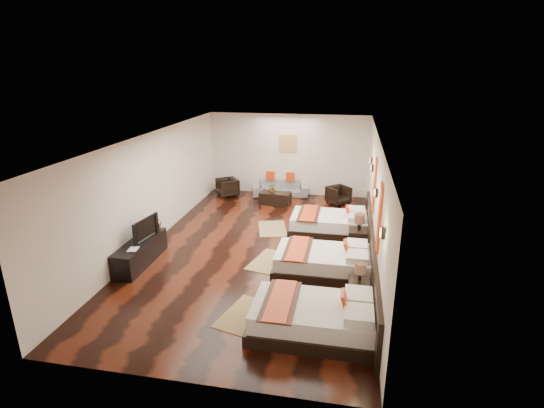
% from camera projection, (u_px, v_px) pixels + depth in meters
% --- Properties ---
extents(floor, '(5.50, 9.50, 0.01)m').
position_uv_depth(floor, '(259.00, 248.00, 10.46)').
color(floor, black).
rests_on(floor, ground).
extents(ceiling, '(5.50, 9.50, 0.01)m').
position_uv_depth(ceiling, '(257.00, 137.00, 9.56)').
color(ceiling, white).
rests_on(ceiling, floor).
extents(back_wall, '(5.50, 0.01, 2.80)m').
position_uv_depth(back_wall, '(288.00, 155.00, 14.43)').
color(back_wall, silver).
rests_on(back_wall, floor).
extents(left_wall, '(0.01, 9.50, 2.80)m').
position_uv_depth(left_wall, '(152.00, 189.00, 10.50)').
color(left_wall, silver).
rests_on(left_wall, floor).
extents(right_wall, '(0.01, 9.50, 2.80)m').
position_uv_depth(right_wall, '(375.00, 202.00, 9.52)').
color(right_wall, silver).
rests_on(right_wall, floor).
extents(headboard_panel, '(0.08, 6.60, 0.90)m').
position_uv_depth(headboard_panel, '(371.00, 254.00, 9.09)').
color(headboard_panel, black).
rests_on(headboard_panel, floor).
extents(bed_near, '(2.17, 1.36, 0.83)m').
position_uv_depth(bed_near, '(315.00, 318.00, 7.09)').
color(bed_near, black).
rests_on(bed_near, floor).
extents(bed_mid, '(2.11, 1.33, 0.81)m').
position_uv_depth(bed_mid, '(324.00, 262.00, 9.12)').
color(bed_mid, black).
rests_on(bed_mid, floor).
extents(bed_far, '(2.11, 1.32, 0.80)m').
position_uv_depth(bed_far, '(330.00, 223.00, 11.30)').
color(bed_far, black).
rests_on(bed_far, floor).
extents(nightstand_a, '(0.41, 0.41, 0.81)m').
position_uv_depth(nightstand_a, '(359.00, 288.00, 8.04)').
color(nightstand_a, black).
rests_on(nightstand_a, floor).
extents(nightstand_b, '(0.48, 0.48, 0.94)m').
position_uv_depth(nightstand_b, '(358.00, 237.00, 10.26)').
color(nightstand_b, black).
rests_on(nightstand_b, floor).
extents(jute_mat_near, '(1.04, 1.35, 0.01)m').
position_uv_depth(jute_mat_near, '(245.00, 315.00, 7.66)').
color(jute_mat_near, '#957E4C').
rests_on(jute_mat_near, floor).
extents(jute_mat_mid, '(1.02, 1.35, 0.01)m').
position_uv_depth(jute_mat_mid, '(270.00, 261.00, 9.73)').
color(jute_mat_mid, '#957E4C').
rests_on(jute_mat_mid, floor).
extents(jute_mat_far, '(1.02, 1.35, 0.01)m').
position_uv_depth(jute_mat_far, '(272.00, 229.00, 11.67)').
color(jute_mat_far, '#957E4C').
rests_on(jute_mat_far, floor).
extents(tv_console, '(0.50, 1.80, 0.55)m').
position_uv_depth(tv_console, '(140.00, 252.00, 9.58)').
color(tv_console, black).
rests_on(tv_console, floor).
extents(tv, '(0.25, 0.93, 0.53)m').
position_uv_depth(tv, '(143.00, 229.00, 9.52)').
color(tv, black).
rests_on(tv, tv_console).
extents(book, '(0.24, 0.30, 0.03)m').
position_uv_depth(book, '(128.00, 249.00, 9.04)').
color(book, black).
rests_on(book, tv_console).
extents(figurine, '(0.46, 0.46, 0.38)m').
position_uv_depth(figurine, '(154.00, 222.00, 10.15)').
color(figurine, brown).
rests_on(figurine, tv_console).
extents(sofa, '(1.99, 1.06, 0.55)m').
position_uv_depth(sofa, '(280.00, 188.00, 14.55)').
color(sofa, slate).
rests_on(sofa, floor).
extents(armchair_left, '(0.95, 0.94, 0.62)m').
position_uv_depth(armchair_left, '(227.00, 187.00, 14.50)').
color(armchair_left, black).
rests_on(armchair_left, floor).
extents(armchair_right, '(0.91, 0.91, 0.59)m').
position_uv_depth(armchair_right, '(338.00, 195.00, 13.67)').
color(armchair_right, black).
rests_on(armchair_right, floor).
extents(coffee_table, '(1.04, 0.59, 0.40)m').
position_uv_depth(coffee_table, '(275.00, 198.00, 13.68)').
color(coffee_table, black).
rests_on(coffee_table, floor).
extents(table_plant, '(0.29, 0.25, 0.30)m').
position_uv_depth(table_plant, '(273.00, 188.00, 13.60)').
color(table_plant, '#27571D').
rests_on(table_plant, coffee_table).
extents(orange_panel_a, '(0.04, 0.40, 1.30)m').
position_uv_depth(orange_panel_a, '(380.00, 218.00, 7.66)').
color(orange_panel_a, '#D86014').
rests_on(orange_panel_a, right_wall).
extents(orange_panel_b, '(0.04, 0.40, 1.30)m').
position_uv_depth(orange_panel_b, '(375.00, 185.00, 9.71)').
color(orange_panel_b, '#D86014').
rests_on(orange_panel_b, right_wall).
extents(sconce_near, '(0.07, 0.12, 0.18)m').
position_uv_depth(sconce_near, '(383.00, 233.00, 6.59)').
color(sconce_near, black).
rests_on(sconce_near, right_wall).
extents(sconce_mid, '(0.07, 0.12, 0.18)m').
position_uv_depth(sconce_mid, '(376.00, 193.00, 8.64)').
color(sconce_mid, black).
rests_on(sconce_mid, right_wall).
extents(sconce_far, '(0.07, 0.12, 0.18)m').
position_uv_depth(sconce_far, '(372.00, 168.00, 10.69)').
color(sconce_far, black).
rests_on(sconce_far, right_wall).
extents(sconce_lounge, '(0.07, 0.12, 0.18)m').
position_uv_depth(sconce_lounge, '(371.00, 161.00, 11.53)').
color(sconce_lounge, black).
rests_on(sconce_lounge, right_wall).
extents(gold_artwork, '(0.60, 0.04, 0.60)m').
position_uv_depth(gold_artwork, '(288.00, 143.00, 14.28)').
color(gold_artwork, '#AD873F').
rests_on(gold_artwork, back_wall).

